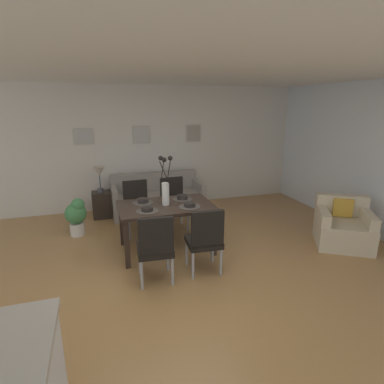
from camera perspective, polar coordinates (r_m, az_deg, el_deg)
name	(u,v)px	position (r m, az deg, el deg)	size (l,w,h in m)	color
ground_plane	(177,281)	(4.14, -2.78, -16.15)	(9.00, 9.00, 0.00)	#A87A47
back_wall_panel	(138,148)	(6.76, -10.00, 8.05)	(9.00, 0.10, 2.60)	silver
ceiling_panel	(165,65)	(3.92, -4.94, 22.39)	(9.00, 7.20, 0.08)	white
dining_table	(166,210)	(4.68, -4.84, -3.42)	(1.40, 0.89, 0.74)	#33261E
dining_chair_near_left	(155,246)	(3.89, -6.80, -9.84)	(0.47, 0.47, 0.92)	black
dining_chair_near_right	(137,205)	(5.46, -10.18, -2.32)	(0.46, 0.46, 0.92)	black
dining_chair_far_left	(205,238)	(4.08, 2.44, -8.48)	(0.47, 0.47, 0.92)	black
dining_chair_far_right	(174,201)	(5.61, -3.45, -1.60)	(0.46, 0.46, 0.92)	black
centerpiece_vase	(165,187)	(4.57, -4.94, 1.01)	(0.21, 0.23, 0.73)	white
placemat_near_left	(147,211)	(4.41, -8.29, -3.47)	(0.32, 0.32, 0.01)	#4C4742
bowl_near_left	(147,208)	(4.40, -8.31, -3.01)	(0.17, 0.17, 0.07)	#2D2826
placemat_near_right	(143,203)	(4.79, -9.08, -1.95)	(0.32, 0.32, 0.01)	#4C4742
bowl_near_right	(143,200)	(4.78, -9.10, -1.52)	(0.17, 0.17, 0.07)	#2D2826
placemat_far_left	(190,207)	(4.54, -0.43, -2.72)	(0.32, 0.32, 0.01)	#4C4742
bowl_far_left	(190,204)	(4.53, -0.43, -2.28)	(0.17, 0.17, 0.07)	#2D2826
placemat_far_right	(182,199)	(4.91, -1.79, -1.30)	(0.32, 0.32, 0.01)	#4C4742
bowl_far_right	(182,197)	(4.90, -1.80, -0.88)	(0.17, 0.17, 0.07)	#2D2826
sofa	(157,199)	(6.49, -6.42, -1.36)	(1.85, 0.84, 0.80)	gray
side_table	(102,205)	(6.44, -16.36, -2.25)	(0.36, 0.36, 0.52)	black
table_lamp	(99,174)	(6.28, -16.80, 3.25)	(0.22, 0.22, 0.51)	#4C4C51
armchair	(343,227)	(5.57, 26.18, -5.86)	(1.10, 1.10, 0.75)	beige
framed_picture_left	(84,136)	(6.61, -19.45, 9.70)	(0.38, 0.03, 0.31)	#B2ADA3
framed_picture_center	(141,135)	(6.67, -9.38, 10.43)	(0.36, 0.03, 0.36)	#B2ADA3
framed_picture_right	(193,133)	(6.93, 0.26, 10.83)	(0.33, 0.03, 0.38)	#B2ADA3
potted_plant	(76,215)	(5.64, -20.65, -4.00)	(0.36, 0.36, 0.67)	silver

